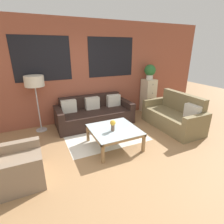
{
  "coord_description": "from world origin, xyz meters",
  "views": [
    {
      "loc": [
        -1.3,
        -2.47,
        2.07
      ],
      "look_at": [
        0.44,
        1.25,
        0.55
      ],
      "focal_mm": 28.0,
      "sensor_mm": 36.0,
      "label": 1
    }
  ],
  "objects_px": {
    "couch_dark": "(94,114)",
    "coffee_table": "(114,131)",
    "drawer_cabinet": "(148,96)",
    "flower_vase": "(113,125)",
    "floor_lamp": "(34,83)",
    "potted_plant": "(150,71)",
    "armchair_corner": "(14,168)",
    "settee_vintage": "(174,117)"
  },
  "relations": [
    {
      "from": "couch_dark",
      "to": "settee_vintage",
      "type": "xyz_separation_m",
      "value": [
        1.87,
        -1.15,
        0.03
      ]
    },
    {
      "from": "couch_dark",
      "to": "flower_vase",
      "type": "bearing_deg",
      "value": -93.79
    },
    {
      "from": "flower_vase",
      "to": "floor_lamp",
      "type": "bearing_deg",
      "value": 129.91
    },
    {
      "from": "coffee_table",
      "to": "floor_lamp",
      "type": "relative_size",
      "value": 0.69
    },
    {
      "from": "potted_plant",
      "to": "flower_vase",
      "type": "distance_m",
      "value": 2.76
    },
    {
      "from": "coffee_table",
      "to": "floor_lamp",
      "type": "xyz_separation_m",
      "value": [
        -1.41,
        1.53,
        0.9
      ]
    },
    {
      "from": "floor_lamp",
      "to": "couch_dark",
      "type": "bearing_deg",
      "value": -6.99
    },
    {
      "from": "flower_vase",
      "to": "settee_vintage",
      "type": "bearing_deg",
      "value": 7.86
    },
    {
      "from": "armchair_corner",
      "to": "coffee_table",
      "type": "distance_m",
      "value": 1.97
    },
    {
      "from": "coffee_table",
      "to": "drawer_cabinet",
      "type": "relative_size",
      "value": 0.9
    },
    {
      "from": "flower_vase",
      "to": "coffee_table",
      "type": "bearing_deg",
      "value": 46.34
    },
    {
      "from": "potted_plant",
      "to": "drawer_cabinet",
      "type": "bearing_deg",
      "value": -90.0
    },
    {
      "from": "couch_dark",
      "to": "coffee_table",
      "type": "bearing_deg",
      "value": -91.17
    },
    {
      "from": "armchair_corner",
      "to": "couch_dark",
      "type": "bearing_deg",
      "value": 40.76
    },
    {
      "from": "potted_plant",
      "to": "couch_dark",
      "type": "bearing_deg",
      "value": -174.22
    },
    {
      "from": "couch_dark",
      "to": "coffee_table",
      "type": "relative_size",
      "value": 2.14
    },
    {
      "from": "couch_dark",
      "to": "coffee_table",
      "type": "height_order",
      "value": "couch_dark"
    },
    {
      "from": "armchair_corner",
      "to": "coffee_table",
      "type": "relative_size",
      "value": 0.85
    },
    {
      "from": "armchair_corner",
      "to": "potted_plant",
      "type": "relative_size",
      "value": 1.79
    },
    {
      "from": "floor_lamp",
      "to": "flower_vase",
      "type": "height_order",
      "value": "floor_lamp"
    },
    {
      "from": "floor_lamp",
      "to": "potted_plant",
      "type": "distance_m",
      "value": 3.43
    },
    {
      "from": "couch_dark",
      "to": "potted_plant",
      "type": "distance_m",
      "value": 2.27
    },
    {
      "from": "armchair_corner",
      "to": "drawer_cabinet",
      "type": "relative_size",
      "value": 0.76
    },
    {
      "from": "couch_dark",
      "to": "floor_lamp",
      "type": "xyz_separation_m",
      "value": [
        -1.44,
        0.18,
        0.98
      ]
    },
    {
      "from": "settee_vintage",
      "to": "flower_vase",
      "type": "relative_size",
      "value": 6.95
    },
    {
      "from": "drawer_cabinet",
      "to": "potted_plant",
      "type": "bearing_deg",
      "value": 90.0
    },
    {
      "from": "couch_dark",
      "to": "potted_plant",
      "type": "bearing_deg",
      "value": 5.78
    },
    {
      "from": "couch_dark",
      "to": "potted_plant",
      "type": "height_order",
      "value": "potted_plant"
    },
    {
      "from": "armchair_corner",
      "to": "flower_vase",
      "type": "bearing_deg",
      "value": 8.06
    },
    {
      "from": "couch_dark",
      "to": "settee_vintage",
      "type": "bearing_deg",
      "value": -31.66
    },
    {
      "from": "armchair_corner",
      "to": "potted_plant",
      "type": "distance_m",
      "value": 4.51
    },
    {
      "from": "drawer_cabinet",
      "to": "potted_plant",
      "type": "height_order",
      "value": "potted_plant"
    },
    {
      "from": "armchair_corner",
      "to": "coffee_table",
      "type": "xyz_separation_m",
      "value": [
        1.93,
        0.33,
        0.09
      ]
    },
    {
      "from": "settee_vintage",
      "to": "coffee_table",
      "type": "height_order",
      "value": "settee_vintage"
    },
    {
      "from": "settee_vintage",
      "to": "couch_dark",
      "type": "bearing_deg",
      "value": 148.34
    },
    {
      "from": "coffee_table",
      "to": "flower_vase",
      "type": "xyz_separation_m",
      "value": [
        -0.07,
        -0.07,
        0.2
      ]
    },
    {
      "from": "couch_dark",
      "to": "settee_vintage",
      "type": "relative_size",
      "value": 1.27
    },
    {
      "from": "drawer_cabinet",
      "to": "settee_vintage",
      "type": "bearing_deg",
      "value": -94.89
    },
    {
      "from": "flower_vase",
      "to": "couch_dark",
      "type": "bearing_deg",
      "value": 86.21
    },
    {
      "from": "armchair_corner",
      "to": "floor_lamp",
      "type": "height_order",
      "value": "floor_lamp"
    },
    {
      "from": "coffee_table",
      "to": "drawer_cabinet",
      "type": "bearing_deg",
      "value": 37.68
    },
    {
      "from": "potted_plant",
      "to": "armchair_corner",
      "type": "bearing_deg",
      "value": -154.41
    }
  ]
}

